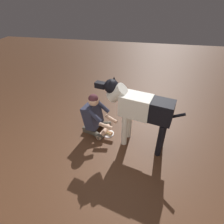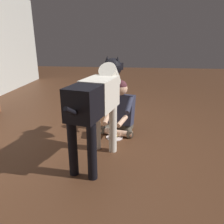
# 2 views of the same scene
# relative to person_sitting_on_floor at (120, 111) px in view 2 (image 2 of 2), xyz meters

# --- Properties ---
(ground_plane) EXTENTS (15.99, 15.99, 0.00)m
(ground_plane) POSITION_rel_person_sitting_on_floor_xyz_m (-0.27, 0.37, -0.35)
(ground_plane) COLOR #51301D
(person_sitting_on_floor) EXTENTS (0.71, 0.58, 0.85)m
(person_sitting_on_floor) POSITION_rel_person_sitting_on_floor_xyz_m (0.00, 0.00, 0.00)
(person_sitting_on_floor) COLOR #4C453A
(person_sitting_on_floor) RESTS_ON ground
(large_dog) EXTENTS (1.54, 0.55, 1.25)m
(large_dog) POSITION_rel_person_sitting_on_floor_xyz_m (-0.86, 0.21, 0.45)
(large_dog) COLOR silver
(large_dog) RESTS_ON ground
(hot_dog_on_plate) EXTENTS (0.26, 0.26, 0.06)m
(hot_dog_on_plate) POSITION_rel_person_sitting_on_floor_xyz_m (-0.28, 0.07, -0.33)
(hot_dog_on_plate) COLOR white
(hot_dog_on_plate) RESTS_ON ground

